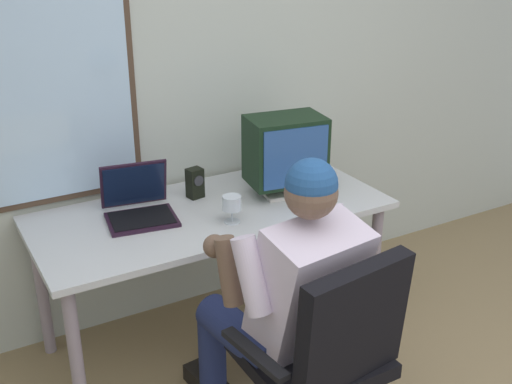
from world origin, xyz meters
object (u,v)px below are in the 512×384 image
at_px(laptop, 138,203).
at_px(wine_glass, 232,205).
at_px(office_chair, 328,348).
at_px(desk_speaker, 195,183).
at_px(desk, 212,224).
at_px(crt_monitor, 286,151).
at_px(person_seated, 286,292).

distance_m(laptop, wine_glass, 0.43).
relative_size(office_chair, desk_speaker, 6.20).
bearing_deg(laptop, desk, -16.76).
distance_m(crt_monitor, wine_glass, 0.43).
bearing_deg(crt_monitor, wine_glass, -156.87).
distance_m(office_chair, desk_speaker, 1.11).
xyz_separation_m(desk, person_seated, (-0.00, -0.67, -0.01)).
xyz_separation_m(crt_monitor, wine_glass, (-0.38, -0.16, -0.13)).
xyz_separation_m(desk, desk_speaker, (-0.01, 0.16, 0.15)).
bearing_deg(laptop, crt_monitor, -8.58).
bearing_deg(person_seated, desk_speaker, 90.15).
bearing_deg(desk_speaker, desk, -87.89).
xyz_separation_m(office_chair, desk_speaker, (-0.03, 1.07, 0.28)).
bearing_deg(wine_glass, office_chair, -89.70).
xyz_separation_m(laptop, wine_glass, (0.34, -0.27, 0.02)).
bearing_deg(office_chair, crt_monitor, 67.52).
xyz_separation_m(person_seated, desk_speaker, (-0.00, 0.83, 0.16)).
bearing_deg(person_seated, wine_glass, 87.32).
height_order(crt_monitor, wine_glass, crt_monitor).
bearing_deg(laptop, desk_speaker, 11.73).
bearing_deg(person_seated, laptop, 112.38).
xyz_separation_m(laptop, desk_speaker, (0.31, 0.06, 0.01)).
bearing_deg(desk, desk_speaker, 92.11).
xyz_separation_m(desk, laptop, (-0.32, 0.10, 0.14)).
distance_m(person_seated, crt_monitor, 0.83).
distance_m(desk, office_chair, 0.92).
relative_size(crt_monitor, desk_speaker, 2.67).
distance_m(office_chair, laptop, 1.10).
height_order(desk, office_chair, office_chair).
bearing_deg(desk, crt_monitor, -1.75).
distance_m(wine_glass, desk_speaker, 0.33).
bearing_deg(crt_monitor, desk, 178.25).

